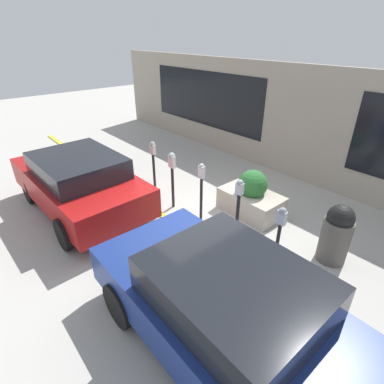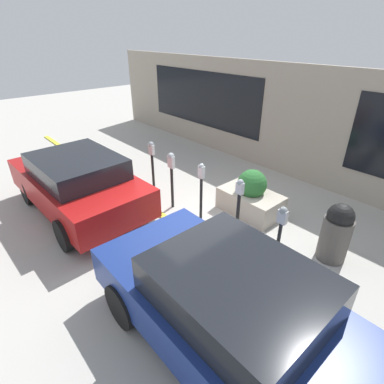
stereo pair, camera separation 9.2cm
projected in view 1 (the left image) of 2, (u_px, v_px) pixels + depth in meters
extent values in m
plane|color=#ADAAA3|center=(188.00, 230.00, 6.98)|extent=(40.00, 40.00, 0.00)
cube|color=gold|center=(185.00, 231.00, 6.93)|extent=(19.00, 0.16, 0.04)
cube|color=#9E9384|center=(304.00, 126.00, 8.76)|extent=(19.00, 0.15, 3.34)
cube|color=black|center=(204.00, 98.00, 11.50)|extent=(5.70, 0.02, 2.00)
cylinder|color=black|center=(276.00, 248.00, 5.58)|extent=(0.07, 0.07, 1.08)
cube|color=silver|center=(282.00, 218.00, 5.27)|extent=(0.17, 0.09, 0.26)
sphere|color=gray|center=(283.00, 211.00, 5.21)|extent=(0.15, 0.15, 0.15)
cylinder|color=black|center=(237.00, 219.00, 6.30)|extent=(0.07, 0.07, 1.21)
cube|color=silver|center=(240.00, 188.00, 5.96)|extent=(0.16, 0.09, 0.25)
sphere|color=gray|center=(240.00, 183.00, 5.90)|extent=(0.13, 0.13, 0.13)
cylinder|color=black|center=(201.00, 202.00, 6.95)|extent=(0.07, 0.07, 1.22)
cube|color=silver|center=(202.00, 172.00, 6.59)|extent=(0.14, 0.09, 0.28)
sphere|color=gray|center=(202.00, 166.00, 6.53)|extent=(0.12, 0.12, 0.12)
cylinder|color=black|center=(173.00, 188.00, 7.68)|extent=(0.07, 0.07, 1.13)
cube|color=silver|center=(172.00, 162.00, 7.34)|extent=(0.19, 0.09, 0.31)
sphere|color=gray|center=(172.00, 156.00, 7.27)|extent=(0.16, 0.16, 0.16)
cylinder|color=black|center=(154.00, 174.00, 8.36)|extent=(0.07, 0.07, 1.18)
cube|color=silver|center=(153.00, 149.00, 8.01)|extent=(0.18, 0.09, 0.27)
sphere|color=gray|center=(152.00, 144.00, 7.95)|extent=(0.15, 0.15, 0.15)
cube|color=#B2A899|center=(251.00, 203.00, 7.55)|extent=(1.55, 0.91, 0.57)
sphere|color=#28662D|center=(253.00, 184.00, 7.31)|extent=(0.72, 0.72, 0.72)
cube|color=navy|center=(222.00, 310.00, 4.14)|extent=(4.16, 1.99, 0.63)
cube|color=black|center=(234.00, 287.00, 3.76)|extent=(2.17, 1.74, 0.51)
cylinder|color=black|center=(206.00, 254.00, 5.67)|extent=(0.74, 0.24, 0.74)
cylinder|color=black|center=(121.00, 304.00, 4.63)|extent=(0.74, 0.24, 0.74)
cylinder|color=black|center=(339.00, 351.00, 3.95)|extent=(0.74, 0.24, 0.74)
cube|color=maroon|center=(79.00, 185.00, 7.49)|extent=(4.24, 2.09, 0.70)
cube|color=black|center=(78.00, 165.00, 7.10)|extent=(2.23, 1.79, 0.48)
cylinder|color=black|center=(93.00, 172.00, 9.04)|extent=(0.71, 0.23, 0.71)
cylinder|color=black|center=(30.00, 190.00, 8.01)|extent=(0.71, 0.23, 0.71)
cylinder|color=black|center=(139.00, 205.00, 7.31)|extent=(0.71, 0.23, 0.71)
cylinder|color=black|center=(65.00, 234.00, 6.28)|extent=(0.71, 0.23, 0.71)
cylinder|color=#514C47|center=(334.00, 240.00, 5.89)|extent=(0.56, 0.56, 0.93)
sphere|color=black|center=(341.00, 217.00, 5.64)|extent=(0.50, 0.50, 0.50)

